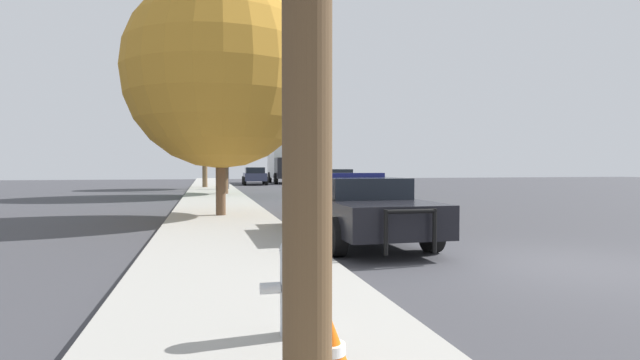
% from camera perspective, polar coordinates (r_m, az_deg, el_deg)
% --- Properties ---
extents(ground_plane, '(110.00, 110.00, 0.00)m').
position_cam_1_polar(ground_plane, '(8.94, 25.95, -8.74)').
color(ground_plane, '#3D3D42').
extents(sidewalk_left, '(3.00, 110.00, 0.13)m').
position_cam_1_polar(sidewalk_left, '(7.02, -9.21, -10.88)').
color(sidewalk_left, '#A3A099').
rests_on(sidewalk_left, ground_plane).
extents(police_car, '(2.11, 5.26, 1.43)m').
position_cam_1_polar(police_car, '(10.53, 4.25, -3.00)').
color(police_car, black).
rests_on(police_car, ground_plane).
extents(fire_hydrant, '(0.59, 0.26, 0.85)m').
position_cam_1_polar(fire_hydrant, '(4.36, -2.95, -11.61)').
color(fire_hydrant, '#B7BCC1').
rests_on(fire_hydrant, sidewalk_left).
extents(traffic_light, '(4.31, 0.35, 5.10)m').
position_cam_1_polar(traffic_light, '(32.52, -7.48, 5.46)').
color(traffic_light, '#424247').
rests_on(traffic_light, sidewalk_left).
extents(car_background_oncoming, '(2.17, 4.30, 1.40)m').
position_cam_1_polar(car_background_oncoming, '(29.27, 2.00, -0.03)').
color(car_background_oncoming, slate).
rests_on(car_background_oncoming, ground_plane).
extents(car_background_distant, '(2.10, 4.10, 1.48)m').
position_cam_1_polar(car_background_distant, '(42.27, -7.48, 0.51)').
color(car_background_distant, '#333856').
rests_on(car_background_distant, ground_plane).
extents(box_truck, '(2.72, 7.26, 3.46)m').
position_cam_1_polar(box_truck, '(46.41, -4.04, 1.91)').
color(box_truck, black).
rests_on(box_truck, ground_plane).
extents(tree_sidewalk_near, '(5.61, 5.61, 7.00)m').
position_cam_1_polar(tree_sidewalk_near, '(15.27, -11.35, 11.90)').
color(tree_sidewalk_near, brown).
rests_on(tree_sidewalk_near, sidewalk_left).
extents(tree_sidewalk_far, '(4.20, 4.20, 6.20)m').
position_cam_1_polar(tree_sidewalk_far, '(35.45, -13.05, 5.82)').
color(tree_sidewalk_far, brown).
rests_on(tree_sidewalk_far, sidewalk_left).
extents(tree_sidewalk_mid, '(6.32, 6.32, 7.88)m').
position_cam_1_polar(tree_sidewalk_mid, '(26.84, -10.96, 8.56)').
color(tree_sidewalk_mid, brown).
rests_on(tree_sidewalk_mid, sidewalk_left).
extents(traffic_cone, '(0.37, 0.37, 0.49)m').
position_cam_1_polar(traffic_cone, '(3.41, 1.13, -19.07)').
color(traffic_cone, orange).
rests_on(traffic_cone, sidewalk_left).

